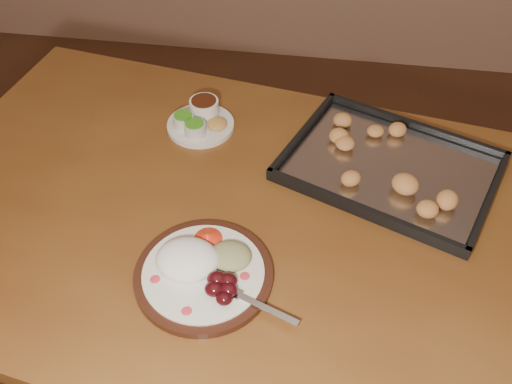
# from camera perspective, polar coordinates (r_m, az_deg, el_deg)

# --- Properties ---
(dining_table) EXTENTS (1.63, 1.14, 0.75)m
(dining_table) POSITION_cam_1_polar(r_m,az_deg,el_deg) (1.24, 0.09, -5.69)
(dining_table) COLOR brown
(dining_table) RESTS_ON ground
(dinner_plate) EXTENTS (0.32, 0.26, 0.06)m
(dinner_plate) POSITION_cam_1_polar(r_m,az_deg,el_deg) (1.07, -5.37, -7.62)
(dinner_plate) COLOR black
(dinner_plate) RESTS_ON dining_table
(condiment_saucer) EXTENTS (0.16, 0.16, 0.05)m
(condiment_saucer) POSITION_cam_1_polar(r_m,az_deg,el_deg) (1.38, -5.62, 7.21)
(condiment_saucer) COLOR silver
(condiment_saucer) RESTS_ON dining_table
(baking_tray) EXTENTS (0.53, 0.47, 0.05)m
(baking_tray) POSITION_cam_1_polar(r_m,az_deg,el_deg) (1.29, 13.26, 2.54)
(baking_tray) COLOR black
(baking_tray) RESTS_ON dining_table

